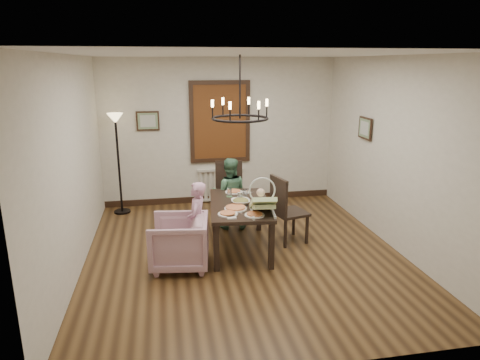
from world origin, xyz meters
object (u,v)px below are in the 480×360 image
object	(u,v)px
dining_table	(240,209)
armchair	(179,242)
chair_far	(229,193)
drinking_glass	(240,198)
chair_right	(290,209)
baby_bouncer	(263,202)
floor_lamp	(119,165)
seated_man	(229,199)
elderly_woman	(197,228)

from	to	relation	value
dining_table	armchair	distance (m)	1.05
chair_far	drinking_glass	xyz separation A→B (m)	(-0.01, -1.10, 0.25)
chair_right	drinking_glass	bearing A→B (deg)	83.98
baby_bouncer	drinking_glass	bearing A→B (deg)	120.94
drinking_glass	floor_lamp	bearing A→B (deg)	133.73
chair_far	chair_right	distance (m)	1.26
floor_lamp	baby_bouncer	bearing A→B (deg)	-49.48
chair_right	floor_lamp	size ratio (longest dim) A/B	0.59
armchair	drinking_glass	xyz separation A→B (m)	(0.92, 0.44, 0.43)
drinking_glass	seated_man	bearing A→B (deg)	91.58
drinking_glass	floor_lamp	distance (m)	2.72
elderly_woman	drinking_glass	size ratio (longest dim) A/B	6.29
armchair	baby_bouncer	xyz separation A→B (m)	(1.14, -0.06, 0.53)
chair_right	armchair	world-z (taller)	chair_right
dining_table	chair_right	bearing A→B (deg)	14.76
chair_right	drinking_glass	world-z (taller)	chair_right
chair_right	floor_lamp	xyz separation A→B (m)	(-2.68, 1.84, 0.37)
seated_man	drinking_glass	world-z (taller)	seated_man
dining_table	chair_far	distance (m)	1.10
dining_table	floor_lamp	world-z (taller)	floor_lamp
drinking_glass	elderly_woman	bearing A→B (deg)	-157.78
elderly_woman	seated_man	world-z (taller)	seated_man
baby_bouncer	drinking_glass	xyz separation A→B (m)	(-0.22, 0.49, -0.10)
chair_far	elderly_woman	xyz separation A→B (m)	(-0.67, -1.36, -0.06)
armchair	seated_man	world-z (taller)	seated_man
dining_table	elderly_woman	xyz separation A→B (m)	(-0.66, -0.27, -0.16)
seated_man	floor_lamp	size ratio (longest dim) A/B	0.55
chair_right	floor_lamp	bearing A→B (deg)	40.87
elderly_woman	drinking_glass	distance (m)	0.78
dining_table	baby_bouncer	size ratio (longest dim) A/B	3.04
dining_table	chair_right	size ratio (longest dim) A/B	1.50
seated_man	drinking_glass	bearing A→B (deg)	101.19
dining_table	elderly_woman	bearing A→B (deg)	-152.08
seated_man	baby_bouncer	distance (m)	1.43
elderly_woman	baby_bouncer	distance (m)	1.00
elderly_woman	baby_bouncer	size ratio (longest dim) A/B	1.79
drinking_glass	floor_lamp	size ratio (longest dim) A/B	0.08
chair_far	floor_lamp	size ratio (longest dim) A/B	0.59
chair_right	drinking_glass	xyz separation A→B (m)	(-0.80, -0.12, 0.25)
chair_far	elderly_woman	world-z (taller)	chair_far
baby_bouncer	drinking_glass	distance (m)	0.55
elderly_woman	drinking_glass	world-z (taller)	elderly_woman
baby_bouncer	floor_lamp	xyz separation A→B (m)	(-2.10, 2.46, 0.02)
chair_far	baby_bouncer	distance (m)	1.64
elderly_woman	floor_lamp	xyz separation A→B (m)	(-1.22, 2.23, 0.43)
chair_right	elderly_woman	bearing A→B (deg)	90.30
chair_far	chair_right	bearing A→B (deg)	-43.46
chair_far	chair_right	world-z (taller)	chair_far
chair_right	elderly_woman	size ratio (longest dim) A/B	1.13
drinking_glass	chair_right	bearing A→B (deg)	8.66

